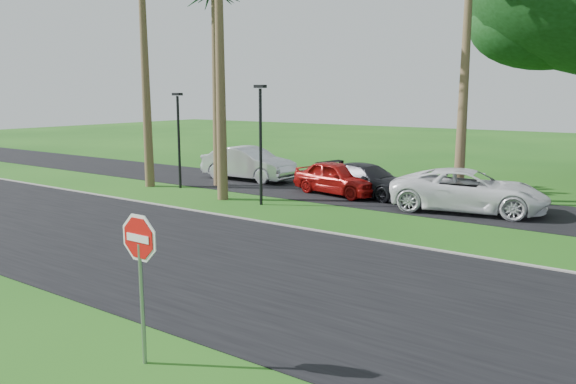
{
  "coord_description": "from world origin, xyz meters",
  "views": [
    {
      "loc": [
        7.28,
        -8.63,
        4.33
      ],
      "look_at": [
        -0.93,
        3.1,
        1.8
      ],
      "focal_mm": 35.0,
      "sensor_mm": 36.0,
      "label": 1
    }
  ],
  "objects_px": {
    "car_silver": "(249,164)",
    "car_red": "(338,178)",
    "car_dark": "(367,180)",
    "stop_sign_near": "(140,258)",
    "car_minivan": "(469,191)"
  },
  "relations": [
    {
      "from": "car_silver",
      "to": "car_dark",
      "type": "distance_m",
      "value": 6.94
    },
    {
      "from": "car_silver",
      "to": "car_red",
      "type": "bearing_deg",
      "value": -100.67
    },
    {
      "from": "stop_sign_near",
      "to": "car_silver",
      "type": "height_order",
      "value": "stop_sign_near"
    },
    {
      "from": "car_dark",
      "to": "car_silver",
      "type": "bearing_deg",
      "value": 96.68
    },
    {
      "from": "car_dark",
      "to": "car_red",
      "type": "bearing_deg",
      "value": 122.01
    },
    {
      "from": "car_dark",
      "to": "car_minivan",
      "type": "height_order",
      "value": "car_minivan"
    },
    {
      "from": "car_red",
      "to": "car_minivan",
      "type": "bearing_deg",
      "value": -81.63
    },
    {
      "from": "car_red",
      "to": "car_dark",
      "type": "bearing_deg",
      "value": -58.31
    },
    {
      "from": "car_silver",
      "to": "car_minivan",
      "type": "height_order",
      "value": "car_silver"
    },
    {
      "from": "stop_sign_near",
      "to": "car_minivan",
      "type": "xyz_separation_m",
      "value": [
        0.57,
        14.86,
        -1.0
      ]
    },
    {
      "from": "car_silver",
      "to": "stop_sign_near",
      "type": "bearing_deg",
      "value": -146.72
    },
    {
      "from": "stop_sign_near",
      "to": "car_dark",
      "type": "height_order",
      "value": "stop_sign_near"
    },
    {
      "from": "car_red",
      "to": "car_minivan",
      "type": "height_order",
      "value": "car_minivan"
    },
    {
      "from": "stop_sign_near",
      "to": "car_dark",
      "type": "bearing_deg",
      "value": 104.28
    },
    {
      "from": "stop_sign_near",
      "to": "car_silver",
      "type": "relative_size",
      "value": 0.53
    }
  ]
}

